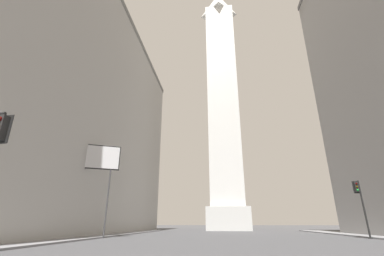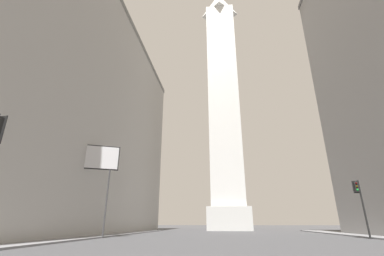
# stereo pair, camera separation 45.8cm
# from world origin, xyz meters

# --- Properties ---
(sidewalk_left) EXTENTS (5.00, 69.44, 0.15)m
(sidewalk_left) POSITION_xyz_m (-16.46, 20.83, 0.07)
(sidewalk_left) COLOR slate
(sidewalk_left) RESTS_ON ground_plane
(building_left) EXTENTS (23.83, 56.51, 36.72)m
(building_left) POSITION_xyz_m (-28.28, 32.77, 18.37)
(building_left) COLOR #B2AFAA
(building_left) RESTS_ON ground_plane
(obelisk) EXTENTS (9.24, 9.24, 66.77)m
(obelisk) POSITION_xyz_m (0.00, 57.86, 32.19)
(obelisk) COLOR silver
(obelisk) RESTS_ON ground_plane
(traffic_light_mid_right) EXTENTS (0.77, 0.51, 5.91)m
(traffic_light_mid_right) POSITION_xyz_m (13.62, 28.55, 3.89)
(traffic_light_mid_right) COLOR black
(traffic_light_mid_right) RESTS_ON ground_plane
(billboard_sign) EXTENTS (5.09, 2.49, 10.15)m
(billboard_sign) POSITION_xyz_m (-15.64, 25.81, 8.30)
(billboard_sign) COLOR #3F3F42
(billboard_sign) RESTS_ON ground_plane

